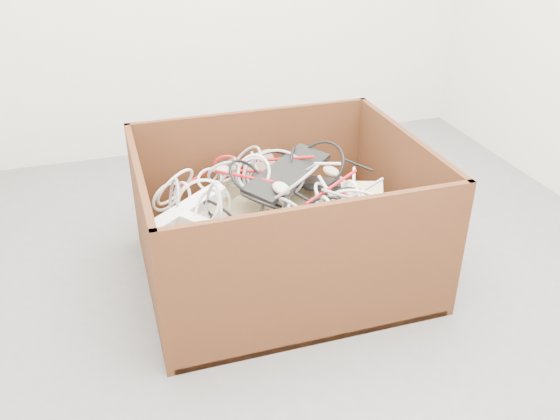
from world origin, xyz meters
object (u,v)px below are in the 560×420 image
object	(u,v)px
vga_plug	(356,206)
cardboard_box	(278,244)
power_strip_right	(218,232)
power_strip_left	(187,210)

from	to	relation	value
vga_plug	cardboard_box	bearing A→B (deg)	169.85
power_strip_right	cardboard_box	bearing A→B (deg)	67.31
cardboard_box	vga_plug	size ratio (longest dim) A/B	24.43
cardboard_box	power_strip_left	bearing A→B (deg)	178.73
power_strip_left	vga_plug	xyz separation A→B (m)	(0.65, -0.10, -0.04)
power_strip_left	power_strip_right	distance (m)	0.17
power_strip_right	vga_plug	size ratio (longest dim) A/B	6.73
power_strip_right	vga_plug	world-z (taller)	power_strip_right
power_strip_left	power_strip_right	xyz separation A→B (m)	(0.09, -0.15, -0.03)
power_strip_left	vga_plug	world-z (taller)	power_strip_left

